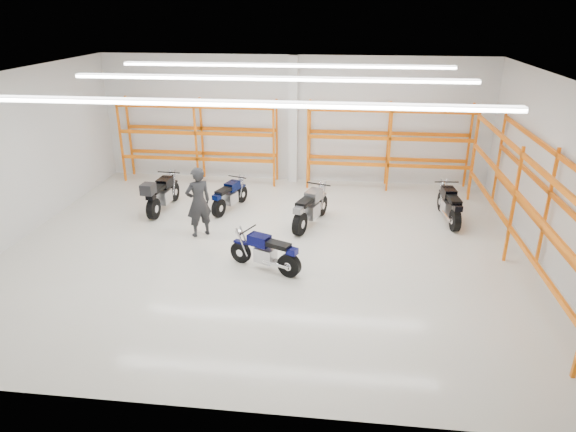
# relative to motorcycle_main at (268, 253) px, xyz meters

# --- Properties ---
(ground) EXTENTS (14.00, 14.00, 0.00)m
(ground) POSITION_rel_motorcycle_main_xyz_m (-0.14, 1.22, -0.46)
(ground) COLOR beige
(ground) RESTS_ON ground
(room_shell) EXTENTS (14.02, 12.02, 4.51)m
(room_shell) POSITION_rel_motorcycle_main_xyz_m (-0.14, 1.24, 2.82)
(room_shell) COLOR silver
(room_shell) RESTS_ON ground
(motorcycle_main) EXTENTS (1.89, 0.99, 0.98)m
(motorcycle_main) POSITION_rel_motorcycle_main_xyz_m (0.00, 0.00, 0.00)
(motorcycle_main) COLOR black
(motorcycle_main) RESTS_ON ground
(motorcycle_back_a) EXTENTS (0.74, 2.34, 1.20)m
(motorcycle_back_a) POSITION_rel_motorcycle_main_xyz_m (-3.92, 3.44, 0.11)
(motorcycle_back_a) COLOR black
(motorcycle_back_a) RESTS_ON ground
(motorcycle_back_b) EXTENTS (0.89, 1.91, 0.97)m
(motorcycle_back_b) POSITION_rel_motorcycle_main_xyz_m (-1.84, 3.82, -0.01)
(motorcycle_back_b) COLOR black
(motorcycle_back_b) RESTS_ON ground
(motorcycle_back_c) EXTENTS (1.04, 2.23, 1.13)m
(motorcycle_back_c) POSITION_rel_motorcycle_main_xyz_m (0.81, 2.87, 0.07)
(motorcycle_back_c) COLOR black
(motorcycle_back_c) RESTS_ON ground
(motorcycle_back_d) EXTENTS (0.73, 2.19, 1.08)m
(motorcycle_back_d) POSITION_rel_motorcycle_main_xyz_m (4.95, 3.67, 0.04)
(motorcycle_back_d) COLOR black
(motorcycle_back_d) RESTS_ON ground
(standing_man) EXTENTS (0.87, 0.83, 2.01)m
(standing_man) POSITION_rel_motorcycle_main_xyz_m (-2.22, 1.85, 0.54)
(standing_man) COLOR black
(standing_man) RESTS_ON ground
(structural_column) EXTENTS (0.32, 0.32, 4.50)m
(structural_column) POSITION_rel_motorcycle_main_xyz_m (-0.14, 7.04, 1.79)
(structural_column) COLOR white
(structural_column) RESTS_ON ground
(pallet_racking_back_left) EXTENTS (5.67, 0.87, 3.00)m
(pallet_racking_back_left) POSITION_rel_motorcycle_main_xyz_m (-3.54, 6.70, 1.32)
(pallet_racking_back_left) COLOR #E95C10
(pallet_racking_back_left) RESTS_ON ground
(pallet_racking_back_right) EXTENTS (5.67, 0.87, 3.00)m
(pallet_racking_back_right) POSITION_rel_motorcycle_main_xyz_m (3.26, 6.70, 1.32)
(pallet_racking_back_right) COLOR #E95C10
(pallet_racking_back_right) RESTS_ON ground
(pallet_racking_side) EXTENTS (0.87, 9.07, 3.00)m
(pallet_racking_side) POSITION_rel_motorcycle_main_xyz_m (6.34, 1.22, 1.35)
(pallet_racking_side) COLOR #E95C10
(pallet_racking_side) RESTS_ON ground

